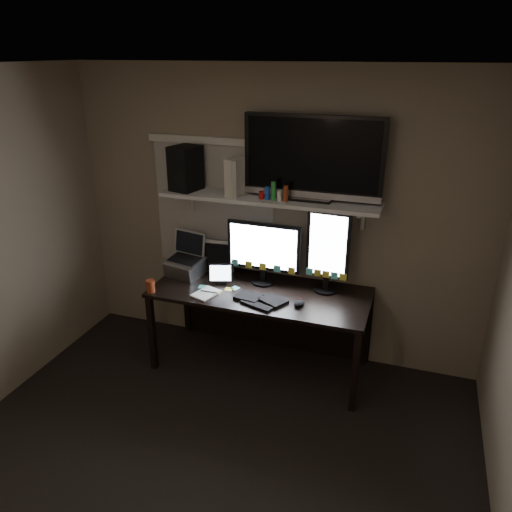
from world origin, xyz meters
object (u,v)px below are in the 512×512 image
at_px(monitor_landscape, 264,253).
at_px(laptop, 184,256).
at_px(keyboard, 261,299).
at_px(speaker, 186,168).
at_px(game_console, 238,176).
at_px(tv, 313,158).
at_px(monitor_portrait, 328,251).
at_px(desk, 265,303).
at_px(tablet, 221,274).
at_px(cup, 150,286).
at_px(mouse, 299,303).

relative_size(monitor_landscape, laptop, 1.70).
distance_m(monitor_landscape, keyboard, 0.42).
bearing_deg(speaker, game_console, 14.28).
bearing_deg(tv, monitor_portrait, -21.79).
bearing_deg(tv, desk, -159.92).
xyz_separation_m(monitor_landscape, tablet, (-0.33, -0.13, -0.18)).
bearing_deg(keyboard, cup, -152.27).
height_order(keyboard, tablet, tablet).
relative_size(mouse, cup, 1.15).
xyz_separation_m(desk, keyboard, (0.06, -0.28, 0.19)).
bearing_deg(monitor_landscape, desk, -54.38).
bearing_deg(monitor_portrait, tv, 161.99).
xyz_separation_m(keyboard, speaker, (-0.78, 0.36, 0.92)).
xyz_separation_m(mouse, cup, (-1.22, -0.16, 0.03)).
height_order(tablet, game_console, game_console).
height_order(desk, monitor_landscape, monitor_landscape).
bearing_deg(monitor_landscape, mouse, -36.62).
bearing_deg(monitor_portrait, monitor_landscape, -173.86).
xyz_separation_m(monitor_landscape, monitor_portrait, (0.54, 0.02, 0.07)).
distance_m(tablet, tv, 1.23).
height_order(cup, tv, tv).
height_order(laptop, speaker, speaker).
height_order(keyboard, tv, tv).
height_order(keyboard, speaker, speaker).
relative_size(monitor_landscape, cup, 6.08).
bearing_deg(desk, monitor_portrait, 6.26).
xyz_separation_m(monitor_landscape, laptop, (-0.70, -0.08, -0.09)).
relative_size(desk, game_console, 5.87).
distance_m(cup, speaker, 1.02).
height_order(monitor_portrait, tv, tv).
height_order(desk, keyboard, keyboard).
bearing_deg(keyboard, mouse, 21.17).
height_order(cup, game_console, game_console).
bearing_deg(keyboard, speaker, 174.02).
height_order(monitor_portrait, tablet, monitor_portrait).
height_order(keyboard, laptop, laptop).
bearing_deg(tablet, tv, -0.63).
distance_m(desk, cup, 0.98).
xyz_separation_m(monitor_landscape, cup, (-0.83, -0.46, -0.23)).
height_order(desk, speaker, speaker).
bearing_deg(desk, laptop, -176.38).
xyz_separation_m(tv, speaker, (-1.07, -0.05, -0.14)).
height_order(monitor_landscape, keyboard, monitor_landscape).
bearing_deg(keyboard, tv, 73.44).
bearing_deg(speaker, mouse, -2.69).
bearing_deg(tablet, monitor_portrait, -8.20).
distance_m(laptop, game_console, 0.87).
height_order(desk, mouse, mouse).
bearing_deg(cup, keyboard, 9.19).
bearing_deg(game_console, speaker, -160.72).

